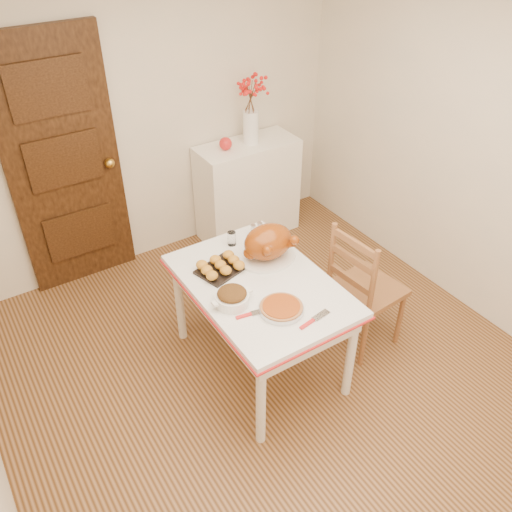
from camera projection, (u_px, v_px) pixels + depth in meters
floor at (283, 388)px, 3.72m from camera, size 3.50×4.00×0.00m
wall_back at (145, 119)px, 4.34m from camera, size 3.50×0.00×2.50m
wall_right at (496, 160)px, 3.75m from camera, size 0.00×4.00×2.50m
door_back at (65, 167)px, 4.15m from camera, size 0.85×0.06×2.06m
sideboard at (248, 190)px, 5.02m from camera, size 0.92×0.41×0.92m
kitchen_table at (260, 325)px, 3.69m from camera, size 0.85×1.24×0.74m
chair_oak at (367, 286)px, 3.82m from camera, size 0.48×0.48×1.00m
berry_vase at (251, 110)px, 4.59m from camera, size 0.31×0.31×0.60m
apple at (226, 144)px, 4.62m from camera, size 0.11×0.11×0.11m
turkey_platter at (268, 243)px, 3.60m from camera, size 0.47×0.41×0.26m
pumpkin_pie at (281, 307)px, 3.23m from camera, size 0.30×0.30×0.06m
stuffing_dish at (232, 297)px, 3.28m from camera, size 0.31×0.27×0.10m
rolls_tray at (220, 266)px, 3.55m from camera, size 0.34×0.30×0.08m
pie_server at (314, 319)px, 3.18m from camera, size 0.24×0.10×0.01m
carving_knife at (257, 312)px, 3.23m from camera, size 0.28×0.11×0.01m
drinking_glass at (232, 238)px, 3.78m from camera, size 0.07×0.07×0.10m
shaker_pair at (256, 229)px, 3.89m from camera, size 0.10×0.06×0.09m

